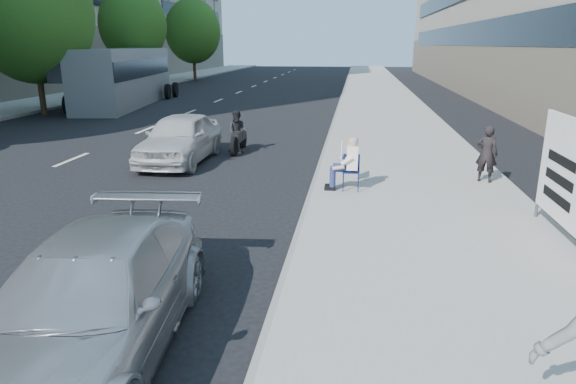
% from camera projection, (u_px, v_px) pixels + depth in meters
% --- Properties ---
extents(ground, '(160.00, 160.00, 0.00)m').
position_uv_depth(ground, '(190.00, 282.00, 7.96)').
color(ground, black).
rests_on(ground, ground).
extents(near_sidewalk, '(5.00, 120.00, 0.15)m').
position_uv_depth(near_sidewalk, '(386.00, 114.00, 26.48)').
color(near_sidewalk, gray).
rests_on(near_sidewalk, ground).
extents(far_sidewalk, '(4.50, 120.00, 0.15)m').
position_uv_depth(far_sidewalk, '(15.00, 108.00, 29.09)').
color(far_sidewalk, gray).
rests_on(far_sidewalk, ground).
extents(tree_far_c, '(6.00, 6.00, 8.47)m').
position_uv_depth(tree_far_c, '(31.00, 13.00, 25.43)').
color(tree_far_c, '#382616').
rests_on(tree_far_c, ground).
extents(tree_far_d, '(4.80, 4.80, 7.65)m').
position_uv_depth(tree_far_d, '(133.00, 25.00, 36.90)').
color(tree_far_d, '#382616').
rests_on(tree_far_d, ground).
extents(tree_far_e, '(5.40, 5.40, 7.89)m').
position_uv_depth(tree_far_e, '(193.00, 31.00, 50.26)').
color(tree_far_e, '#382616').
rests_on(tree_far_e, ground).
extents(seated_protester, '(0.83, 1.12, 1.31)m').
position_uv_depth(seated_protester, '(347.00, 160.00, 12.30)').
color(seated_protester, navy).
rests_on(seated_protester, near_sidewalk).
extents(pedestrian_woman, '(0.63, 0.53, 1.46)m').
position_uv_depth(pedestrian_woman, '(487.00, 154.00, 13.02)').
color(pedestrian_woman, black).
rests_on(pedestrian_woman, near_sidewalk).
extents(protest_banner, '(0.08, 3.06, 2.20)m').
position_uv_depth(protest_banner, '(573.00, 176.00, 8.74)').
color(protest_banner, '#4C4C4C').
rests_on(protest_banner, near_sidewalk).
extents(parked_sedan, '(2.36, 4.98, 1.40)m').
position_uv_depth(parked_sedan, '(91.00, 301.00, 5.92)').
color(parked_sedan, '#9EA0A4').
rests_on(parked_sedan, ground).
extents(white_sedan_near, '(1.79, 4.43, 1.51)m').
position_uv_depth(white_sedan_near, '(180.00, 138.00, 15.93)').
color(white_sedan_near, silver).
rests_on(white_sedan_near, ground).
extents(motorcycle, '(0.69, 2.04, 1.42)m').
position_uv_depth(motorcycle, '(238.00, 134.00, 17.36)').
color(motorcycle, black).
rests_on(motorcycle, ground).
extents(bus, '(4.09, 12.32, 3.30)m').
position_uv_depth(bus, '(126.00, 77.00, 30.80)').
color(bus, slate).
rests_on(bus, ground).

